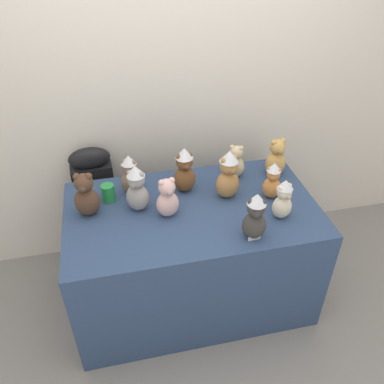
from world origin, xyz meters
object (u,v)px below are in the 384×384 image
(teddy_bear_blush, at_px, (167,199))
(teddy_bear_ginger, at_px, (272,181))
(teddy_bear_sand, at_px, (235,162))
(teddy_bear_cream, at_px, (283,199))
(teddy_bear_chestnut, at_px, (184,171))
(teddy_bear_honey, at_px, (276,158))
(teddy_bear_ash, at_px, (137,189))
(teddy_bear_charcoal, at_px, (255,217))
(party_cup_green, at_px, (108,193))
(display_table, at_px, (192,255))
(teddy_bear_caramel, at_px, (228,175))
(teddy_bear_cocoa, at_px, (86,196))
(instrument_case, at_px, (97,204))
(teddy_bear_mocha, at_px, (130,175))

(teddy_bear_blush, bearing_deg, teddy_bear_ginger, -7.10)
(teddy_bear_sand, bearing_deg, teddy_bear_cream, -50.87)
(teddy_bear_chestnut, xyz_separation_m, teddy_bear_honey, (0.63, 0.05, -0.03))
(teddy_bear_ash, xyz_separation_m, teddy_bear_charcoal, (0.58, -0.38, -0.01))
(teddy_bear_cream, xyz_separation_m, party_cup_green, (-0.97, 0.38, -0.07))
(teddy_bear_ginger, bearing_deg, teddy_bear_sand, 147.68)
(display_table, relative_size, teddy_bear_caramel, 4.65)
(teddy_bear_chestnut, bearing_deg, teddy_bear_ginger, -27.38)
(teddy_bear_cream, bearing_deg, teddy_bear_caramel, 119.15)
(teddy_bear_cream, distance_m, teddy_bear_caramel, 0.36)
(teddy_bear_ginger, height_order, teddy_bear_honey, teddy_bear_honey)
(teddy_bear_cocoa, distance_m, teddy_bear_sand, 0.98)
(instrument_case, height_order, teddy_bear_ginger, teddy_bear_ginger)
(display_table, relative_size, teddy_bear_honey, 5.66)
(display_table, distance_m, teddy_bear_mocha, 0.67)
(instrument_case, relative_size, teddy_bear_cream, 3.68)
(teddy_bear_cocoa, xyz_separation_m, teddy_bear_cream, (1.09, -0.27, -0.01))
(teddy_bear_mocha, xyz_separation_m, teddy_bear_sand, (0.69, 0.03, -0.02))
(instrument_case, height_order, teddy_bear_blush, teddy_bear_blush)
(teddy_bear_caramel, relative_size, party_cup_green, 2.96)
(teddy_bear_ash, bearing_deg, teddy_bear_ginger, 23.44)
(teddy_bear_mocha, bearing_deg, instrument_case, 149.04)
(teddy_bear_ginger, bearing_deg, display_table, -150.86)
(teddy_bear_ginger, distance_m, teddy_bear_sand, 0.31)
(teddy_bear_caramel, distance_m, party_cup_green, 0.74)
(party_cup_green, bearing_deg, instrument_case, 105.24)
(teddy_bear_cream, bearing_deg, teddy_bear_honey, 58.41)
(instrument_case, xyz_separation_m, teddy_bear_mocha, (0.25, -0.32, 0.43))
(teddy_bear_cocoa, distance_m, teddy_bear_mocha, 0.31)
(display_table, distance_m, teddy_bear_charcoal, 0.68)
(teddy_bear_honey, bearing_deg, instrument_case, 157.92)
(teddy_bear_honey, distance_m, teddy_bear_charcoal, 0.66)
(teddy_bear_cream, bearing_deg, teddy_bear_cocoa, 151.71)
(teddy_bear_mocha, xyz_separation_m, teddy_bear_blush, (0.19, -0.27, -0.01))
(teddy_bear_sand, relative_size, teddy_bear_charcoal, 0.81)
(teddy_bear_chestnut, height_order, teddy_bear_ginger, teddy_bear_chestnut)
(teddy_bear_cream, distance_m, teddy_bear_charcoal, 0.25)
(teddy_bear_chestnut, relative_size, teddy_bear_honey, 1.15)
(teddy_bear_chestnut, height_order, teddy_bear_caramel, teddy_bear_caramel)
(teddy_bear_sand, bearing_deg, teddy_bear_cocoa, -145.52)
(display_table, bearing_deg, teddy_bear_ginger, 0.51)
(teddy_bear_caramel, bearing_deg, teddy_bear_ginger, -27.96)
(instrument_case, height_order, teddy_bear_mocha, teddy_bear_mocha)
(party_cup_green, bearing_deg, display_table, -21.48)
(display_table, distance_m, teddy_bear_caramel, 0.61)
(teddy_bear_ginger, relative_size, teddy_bear_cream, 0.95)
(teddy_bear_mocha, xyz_separation_m, teddy_bear_charcoal, (0.61, -0.56, 0.01))
(teddy_bear_blush, height_order, teddy_bear_caramel, teddy_bear_caramel)
(instrument_case, height_order, party_cup_green, instrument_case)
(teddy_bear_honey, distance_m, teddy_bear_ash, 0.95)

